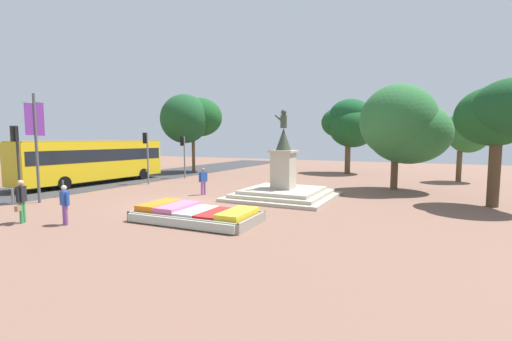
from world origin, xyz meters
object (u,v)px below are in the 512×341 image
(banner_pole, at_px, (36,143))
(kerb_bollard_mid_b, at_px, (63,188))
(traffic_light_near_crossing, at_px, (16,150))
(traffic_light_mid_block, at_px, (147,149))
(kerb_bollard_mid_a, at_px, (13,196))
(pedestrian_near_planter, at_px, (203,179))
(flower_planter, at_px, (195,215))
(traffic_light_far_corner, at_px, (183,149))
(pedestrian_with_handbag, at_px, (21,199))
(statue_monument, at_px, (283,186))
(city_bus, at_px, (94,159))
(pedestrian_crossing_plaza, at_px, (65,202))

(banner_pole, bearing_deg, kerb_bollard_mid_b, 106.98)
(traffic_light_near_crossing, bearing_deg, traffic_light_mid_block, 88.48)
(kerb_bollard_mid_a, bearing_deg, traffic_light_mid_block, 87.73)
(traffic_light_mid_block, height_order, pedestrian_near_planter, traffic_light_mid_block)
(flower_planter, xyz_separation_m, traffic_light_mid_block, (-10.09, 7.95, 2.36))
(flower_planter, distance_m, banner_pole, 10.24)
(traffic_light_far_corner, xyz_separation_m, pedestrian_with_handbag, (4.15, -15.58, -1.53))
(kerb_bollard_mid_a, bearing_deg, traffic_light_far_corner, 88.62)
(statue_monument, xyz_separation_m, pedestrian_with_handbag, (-7.19, -10.02, 0.28))
(banner_pole, distance_m, pedestrian_near_planter, 8.91)
(statue_monument, distance_m, traffic_light_far_corner, 12.75)
(banner_pole, bearing_deg, city_bus, 121.53)
(traffic_light_near_crossing, distance_m, pedestrian_crossing_plaza, 6.68)
(flower_planter, distance_m, pedestrian_with_handbag, 6.85)
(flower_planter, relative_size, traffic_light_mid_block, 1.35)
(pedestrian_near_planter, height_order, kerb_bollard_mid_a, pedestrian_near_planter)
(banner_pole, xyz_separation_m, pedestrian_with_handbag, (3.84, -3.04, -2.17))
(traffic_light_near_crossing, height_order, banner_pole, banner_pole)
(traffic_light_near_crossing, distance_m, banner_pole, 0.94)
(kerb_bollard_mid_a, bearing_deg, city_bus, 114.50)
(traffic_light_mid_block, bearing_deg, kerb_bollard_mid_a, -92.27)
(banner_pole, bearing_deg, traffic_light_far_corner, 91.42)
(banner_pole, bearing_deg, pedestrian_near_planter, 42.99)
(traffic_light_near_crossing, distance_m, kerb_bollard_mid_a, 2.36)
(traffic_light_near_crossing, xyz_separation_m, banner_pole, (0.51, 0.70, 0.36))
(city_bus, bearing_deg, flower_planter, -25.06)
(pedestrian_near_planter, bearing_deg, city_bus, 175.30)
(kerb_bollard_mid_b, bearing_deg, banner_pole, -73.02)
(pedestrian_near_planter, bearing_deg, kerb_bollard_mid_b, -148.46)
(pedestrian_near_planter, bearing_deg, traffic_light_mid_block, 160.88)
(pedestrian_crossing_plaza, bearing_deg, traffic_light_far_corner, 111.63)
(kerb_bollard_mid_a, bearing_deg, statue_monument, 34.19)
(statue_monument, distance_m, kerb_bollard_mid_b, 12.69)
(flower_planter, xyz_separation_m, pedestrian_with_handbag, (-5.98, -3.26, 0.71))
(flower_planter, xyz_separation_m, pedestrian_near_planter, (-3.51, 5.67, 0.67))
(pedestrian_near_planter, bearing_deg, pedestrian_crossing_plaza, -94.57)
(traffic_light_far_corner, distance_m, banner_pole, 12.56)
(traffic_light_far_corner, relative_size, pedestrian_crossing_plaza, 2.30)
(traffic_light_far_corner, height_order, pedestrian_with_handbag, traffic_light_far_corner)
(traffic_light_far_corner, bearing_deg, traffic_light_near_crossing, -90.86)
(flower_planter, bearing_deg, traffic_light_far_corner, 129.42)
(flower_planter, distance_m, city_bus, 15.49)
(pedestrian_crossing_plaza, bearing_deg, city_bus, 136.69)
(kerb_bollard_mid_b, bearing_deg, traffic_light_mid_block, 87.84)
(traffic_light_mid_block, height_order, banner_pole, banner_pole)
(banner_pole, relative_size, pedestrian_near_planter, 3.49)
(flower_planter, relative_size, pedestrian_near_planter, 3.18)
(traffic_light_mid_block, height_order, pedestrian_crossing_plaza, traffic_light_mid_block)
(pedestrian_near_planter, bearing_deg, banner_pole, -137.01)
(banner_pole, height_order, kerb_bollard_mid_a, banner_pole)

